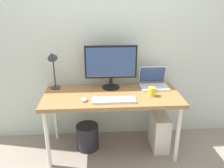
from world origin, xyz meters
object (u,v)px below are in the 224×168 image
at_px(laptop, 153,82).
at_px(wastebasket, 88,137).
at_px(desk, 112,99).
at_px(monitor, 111,64).
at_px(desk_lamp, 53,62).
at_px(computer_tower, 159,131).
at_px(mouse, 84,99).
at_px(keyboard, 114,100).
at_px(coffee_mug, 152,92).

bearing_deg(laptop, wastebasket, -168.15).
xyz_separation_m(desk, monitor, (-0.00, 0.19, 0.35)).
bearing_deg(laptop, desk_lamp, -179.20).
xyz_separation_m(desk_lamp, wastebasket, (0.35, -0.15, -0.88)).
xyz_separation_m(monitor, laptop, (0.50, 0.02, -0.23)).
height_order(monitor, computer_tower, monitor).
bearing_deg(mouse, wastebasket, 88.72).
xyz_separation_m(desk_lamp, keyboard, (0.65, -0.37, -0.31)).
height_order(monitor, coffee_mug, monitor).
height_order(desk, mouse, mouse).
bearing_deg(keyboard, wastebasket, 142.94).
relative_size(laptop, computer_tower, 0.76).
height_order(desk, keyboard, keyboard).
distance_m(desk, wastebasket, 0.57).
height_order(mouse, wastebasket, mouse).
xyz_separation_m(keyboard, mouse, (-0.30, 0.03, 0.01)).
xyz_separation_m(mouse, computer_tower, (0.85, 0.17, -0.51)).
relative_size(laptop, coffee_mug, 2.79).
bearing_deg(wastebasket, mouse, -91.28).
xyz_separation_m(keyboard, coffee_mug, (0.41, 0.11, 0.04)).
bearing_deg(mouse, keyboard, -5.71).
relative_size(keyboard, computer_tower, 1.05).
bearing_deg(keyboard, desk_lamp, 150.14).
bearing_deg(desk_lamp, laptop, 0.80).
distance_m(laptop, wastebasket, 1.01).
distance_m(desk_lamp, coffee_mug, 1.13).
relative_size(coffee_mug, wastebasket, 0.38).
bearing_deg(wastebasket, coffee_mug, -8.77).
bearing_deg(mouse, monitor, 49.77).
height_order(laptop, keyboard, laptop).
relative_size(monitor, keyboard, 1.33).
relative_size(laptop, wastebasket, 1.07).
distance_m(desk_lamp, mouse, 0.58).
xyz_separation_m(monitor, mouse, (-0.29, -0.34, -0.27)).
distance_m(mouse, computer_tower, 1.01).
distance_m(coffee_mug, computer_tower, 0.57).
bearing_deg(monitor, laptop, 1.90).
relative_size(laptop, keyboard, 0.73).
relative_size(monitor, desk_lamp, 1.27).
height_order(desk_lamp, computer_tower, desk_lamp).
xyz_separation_m(laptop, coffee_mug, (-0.08, -0.27, -0.01)).
relative_size(desk_lamp, keyboard, 1.04).
height_order(desk, computer_tower, desk).
xyz_separation_m(laptop, wastebasket, (-0.79, -0.17, -0.61)).
height_order(desk, coffee_mug, coffee_mug).
height_order(monitor, wastebasket, monitor).
distance_m(keyboard, coffee_mug, 0.43).
relative_size(monitor, mouse, 6.50).
distance_m(laptop, computer_tower, 0.59).
xyz_separation_m(desk_lamp, mouse, (0.35, -0.34, -0.31)).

